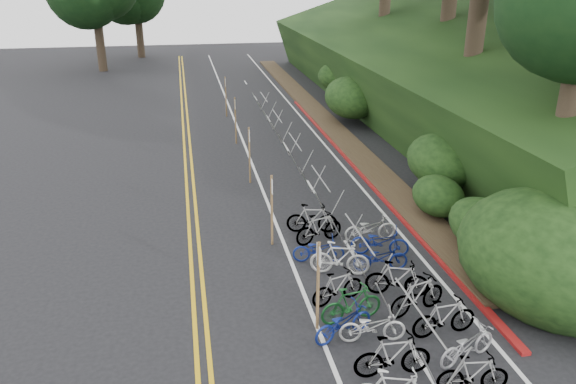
# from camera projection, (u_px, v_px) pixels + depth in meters

# --- Properties ---
(ground) EXTENTS (120.00, 120.00, 0.00)m
(ground) POSITION_uv_depth(u_px,v_px,m) (280.00, 334.00, 14.41)
(ground) COLOR black
(ground) RESTS_ON ground
(road_markings) EXTENTS (7.47, 80.00, 0.01)m
(road_markings) POSITION_uv_depth(u_px,v_px,m) (254.00, 190.00, 23.73)
(road_markings) COLOR gold
(road_markings) RESTS_ON ground
(red_curb) EXTENTS (0.25, 28.00, 0.10)m
(red_curb) POSITION_uv_depth(u_px,v_px,m) (355.00, 167.00, 26.32)
(red_curb) COLOR maroon
(red_curb) RESTS_ON ground
(embankment) EXTENTS (14.30, 48.14, 9.11)m
(embankment) POSITION_uv_depth(u_px,v_px,m) (440.00, 80.00, 33.06)
(embankment) COLOR black
(embankment) RESTS_ON ground
(bike_rack_front) EXTENTS (1.19, 3.06, 1.27)m
(bike_rack_front) POSITION_uv_depth(u_px,v_px,m) (418.00, 323.00, 13.26)
(bike_rack_front) COLOR #979798
(bike_rack_front) RESTS_ON ground
(bike_racks_rest) EXTENTS (1.14, 23.00, 1.17)m
(bike_racks_rest) POSITION_uv_depth(u_px,v_px,m) (295.00, 148.00, 26.47)
(bike_racks_rest) COLOR #979798
(bike_racks_rest) RESTS_ON ground
(signpost_near) EXTENTS (0.08, 0.40, 2.51)m
(signpost_near) POSITION_uv_depth(u_px,v_px,m) (318.00, 281.00, 14.09)
(signpost_near) COLOR brown
(signpost_near) RESTS_ON ground
(signposts_rest) EXTENTS (0.08, 18.40, 2.50)m
(signposts_rest) POSITION_uv_depth(u_px,v_px,m) (242.00, 133.00, 26.75)
(signposts_rest) COLOR brown
(signposts_rest) RESTS_ON ground
(bike_front) EXTENTS (1.18, 1.82, 0.90)m
(bike_front) POSITION_uv_depth(u_px,v_px,m) (343.00, 323.00, 14.09)
(bike_front) COLOR navy
(bike_front) RESTS_ON ground
(bike_valet) EXTENTS (3.41, 10.61, 1.10)m
(bike_valet) POSITION_uv_depth(u_px,v_px,m) (375.00, 281.00, 15.86)
(bike_valet) COLOR beige
(bike_valet) RESTS_ON ground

